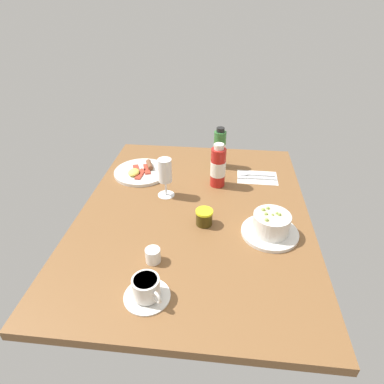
# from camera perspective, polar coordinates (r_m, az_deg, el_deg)

# --- Properties ---
(ground_plane) EXTENTS (1.10, 0.84, 0.03)m
(ground_plane) POSITION_cam_1_polar(r_m,az_deg,el_deg) (1.21, 0.40, -3.83)
(ground_plane) COLOR brown
(porridge_bowl) EXTENTS (0.19, 0.19, 0.09)m
(porridge_bowl) POSITION_cam_1_polar(r_m,az_deg,el_deg) (1.10, 13.78, -5.70)
(porridge_bowl) COLOR silver
(porridge_bowl) RESTS_ON ground_plane
(cutlery_setting) EXTENTS (0.12, 0.17, 0.01)m
(cutlery_setting) POSITION_cam_1_polar(r_m,az_deg,el_deg) (1.43, 11.27, 2.62)
(cutlery_setting) COLOR silver
(cutlery_setting) RESTS_ON ground_plane
(coffee_cup) EXTENTS (0.13, 0.13, 0.07)m
(coffee_cup) POSITION_cam_1_polar(r_m,az_deg,el_deg) (0.90, -8.04, -16.67)
(coffee_cup) COLOR silver
(coffee_cup) RESTS_ON ground_plane
(creamer_jug) EXTENTS (0.05, 0.05, 0.05)m
(creamer_jug) POSITION_cam_1_polar(r_m,az_deg,el_deg) (0.99, -6.89, -11.05)
(creamer_jug) COLOR silver
(creamer_jug) RESTS_ON ground_plane
(wine_glass) EXTENTS (0.07, 0.07, 0.16)m
(wine_glass) POSITION_cam_1_polar(r_m,az_deg,el_deg) (1.24, -4.79, 3.44)
(wine_glass) COLOR white
(wine_glass) RESTS_ON ground_plane
(jam_jar) EXTENTS (0.06, 0.06, 0.06)m
(jam_jar) POSITION_cam_1_polar(r_m,az_deg,el_deg) (1.12, 2.17, -4.48)
(jam_jar) COLOR #3B2F0D
(jam_jar) RESTS_ON ground_plane
(sauce_bottle_green) EXTENTS (0.05, 0.05, 0.19)m
(sauce_bottle_green) POSITION_cam_1_polar(r_m,az_deg,el_deg) (1.46, 4.89, 7.59)
(sauce_bottle_green) COLOR #337233
(sauce_bottle_green) RESTS_ON ground_plane
(sauce_bottle_red) EXTENTS (0.06, 0.06, 0.19)m
(sauce_bottle_red) POSITION_cam_1_polar(r_m,az_deg,el_deg) (1.32, 4.63, 4.44)
(sauce_bottle_red) COLOR #B21E19
(sauce_bottle_red) RESTS_ON ground_plane
(breakfast_plate) EXTENTS (0.24, 0.24, 0.04)m
(breakfast_plate) POSITION_cam_1_polar(r_m,az_deg,el_deg) (1.45, -8.97, 3.56)
(breakfast_plate) COLOR silver
(breakfast_plate) RESTS_ON ground_plane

